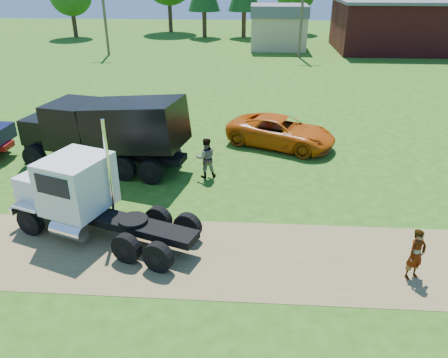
# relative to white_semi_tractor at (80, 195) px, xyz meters

# --- Properties ---
(ground) EXTENTS (140.00, 140.00, 0.00)m
(ground) POSITION_rel_white_semi_tractor_xyz_m (4.39, -1.25, -1.39)
(ground) COLOR #245011
(ground) RESTS_ON ground
(dirt_track) EXTENTS (120.00, 4.20, 0.01)m
(dirt_track) POSITION_rel_white_semi_tractor_xyz_m (4.39, -1.25, -1.38)
(dirt_track) COLOR brown
(dirt_track) RESTS_ON ground
(white_semi_tractor) EXTENTS (6.82, 4.19, 4.06)m
(white_semi_tractor) POSITION_rel_white_semi_tractor_xyz_m (0.00, 0.00, 0.00)
(white_semi_tractor) COLOR black
(white_semi_tractor) RESTS_ON ground
(black_dump_truck) EXTENTS (8.08, 3.95, 3.42)m
(black_dump_truck) POSITION_rel_white_semi_tractor_xyz_m (-0.68, 5.37, 0.50)
(black_dump_truck) COLOR black
(black_dump_truck) RESTS_ON ground
(orange_pickup) EXTENTS (6.09, 4.56, 1.54)m
(orange_pickup) POSITION_rel_white_semi_tractor_xyz_m (7.28, 8.62, -0.62)
(orange_pickup) COLOR #C04E09
(orange_pickup) RESTS_ON ground
(spectator_a) EXTENTS (0.71, 0.62, 1.64)m
(spectator_a) POSITION_rel_white_semi_tractor_xyz_m (10.69, -1.90, -0.57)
(spectator_a) COLOR #999999
(spectator_a) RESTS_ON ground
(spectator_b) EXTENTS (1.01, 0.87, 1.81)m
(spectator_b) POSITION_rel_white_semi_tractor_xyz_m (3.82, 4.64, -0.48)
(spectator_b) COLOR #999999
(spectator_b) RESTS_ON ground
(brick_building) EXTENTS (15.40, 10.40, 5.30)m
(brick_building) POSITION_rel_white_semi_tractor_xyz_m (22.39, 38.75, 1.27)
(brick_building) COLOR maroon
(brick_building) RESTS_ON ground
(tan_shed) EXTENTS (6.20, 5.40, 4.70)m
(tan_shed) POSITION_rel_white_semi_tractor_xyz_m (8.39, 38.75, 1.04)
(tan_shed) COLOR tan
(tan_shed) RESTS_ON ground
(utility_poles) EXTENTS (42.20, 0.28, 9.00)m
(utility_poles) POSITION_rel_white_semi_tractor_xyz_m (10.39, 33.75, 3.33)
(utility_poles) COLOR brown
(utility_poles) RESTS_ON ground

